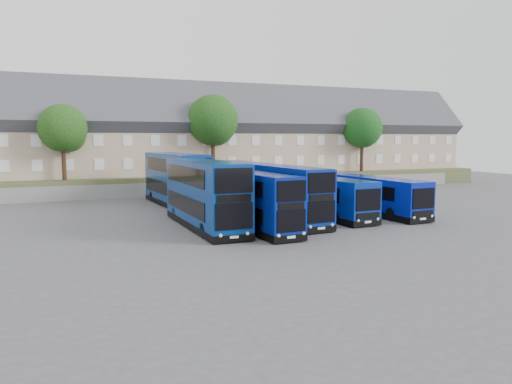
# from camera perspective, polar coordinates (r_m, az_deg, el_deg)

# --- Properties ---
(ground) EXTENTS (120.00, 120.00, 0.00)m
(ground) POSITION_cam_1_polar(r_m,az_deg,el_deg) (33.63, 5.65, -4.51)
(ground) COLOR #4B4A50
(ground) RESTS_ON ground
(retaining_wall) EXTENTS (70.00, 0.40, 1.50)m
(retaining_wall) POSITION_cam_1_polar(r_m,az_deg,el_deg) (55.56, -6.36, 0.45)
(retaining_wall) COLOR slate
(retaining_wall) RESTS_ON ground
(earth_bank) EXTENTS (80.00, 20.00, 2.00)m
(earth_bank) POSITION_cam_1_polar(r_m,az_deg,el_deg) (65.14, -8.91, 1.46)
(earth_bank) COLOR #484E2C
(earth_bank) RESTS_ON ground
(terrace_row) EXTENTS (66.00, 10.40, 11.20)m
(terrace_row) POSITION_cam_1_polar(r_m,az_deg,el_deg) (62.91, -2.75, 6.47)
(terrace_row) COLOR tan
(terrace_row) RESTS_ON earth_bank
(dd_front_left) EXTENTS (2.74, 11.71, 4.65)m
(dd_front_left) POSITION_cam_1_polar(r_m,az_deg,el_deg) (34.71, -5.87, -0.37)
(dd_front_left) COLOR navy
(dd_front_left) RESTS_ON ground
(dd_front_mid) EXTENTS (2.61, 9.87, 3.89)m
(dd_front_mid) POSITION_cam_1_polar(r_m,az_deg,el_deg) (33.62, 0.01, -1.20)
(dd_front_mid) COLOR navy
(dd_front_mid) RESTS_ON ground
(dd_front_right) EXTENTS (2.92, 10.59, 4.17)m
(dd_front_right) POSITION_cam_1_polar(r_m,az_deg,el_deg) (36.86, 3.03, -0.34)
(dd_front_right) COLOR navy
(dd_front_right) RESTS_ON ground
(dd_rear_left) EXTENTS (3.37, 12.17, 4.79)m
(dd_rear_left) POSITION_cam_1_polar(r_m,az_deg,el_deg) (46.58, -9.15, 1.32)
(dd_rear_left) COLOR navy
(dd_rear_left) RESTS_ON ground
(dd_rear_right) EXTENTS (2.29, 9.99, 3.96)m
(dd_rear_right) POSITION_cam_1_polar(r_m,az_deg,el_deg) (46.96, -1.05, 0.93)
(dd_rear_right) COLOR #070988
(dd_rear_right) RESTS_ON ground
(coach_east_a) EXTENTS (2.94, 11.63, 3.15)m
(coach_east_a) POSITION_cam_1_polar(r_m,az_deg,el_deg) (40.13, 7.63, -0.58)
(coach_east_a) COLOR #082995
(coach_east_a) RESTS_ON ground
(coach_east_b) EXTENTS (2.73, 11.22, 3.05)m
(coach_east_b) POSITION_cam_1_polar(r_m,az_deg,el_deg) (42.13, 13.37, -0.45)
(coach_east_b) COLOR #091BA7
(coach_east_b) RESTS_ON ground
(tree_west) EXTENTS (4.80, 4.80, 7.65)m
(tree_west) POSITION_cam_1_polar(r_m,az_deg,el_deg) (54.08, -21.08, 6.62)
(tree_west) COLOR #382314
(tree_west) RESTS_ON earth_bank
(tree_mid) EXTENTS (5.76, 5.76, 9.18)m
(tree_mid) POSITION_cam_1_polar(r_m,az_deg,el_deg) (57.50, -4.84, 7.96)
(tree_mid) COLOR #382314
(tree_mid) RESTS_ON earth_bank
(tree_east) EXTENTS (5.12, 5.12, 8.16)m
(tree_east) POSITION_cam_1_polar(r_m,az_deg,el_deg) (66.14, 12.11, 7.01)
(tree_east) COLOR #382314
(tree_east) RESTS_ON earth_bank
(tree_far) EXTENTS (5.44, 5.44, 8.67)m
(tree_far) POSITION_cam_1_polar(r_m,az_deg,el_deg) (75.33, 12.78, 7.12)
(tree_far) COLOR #382314
(tree_far) RESTS_ON earth_bank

